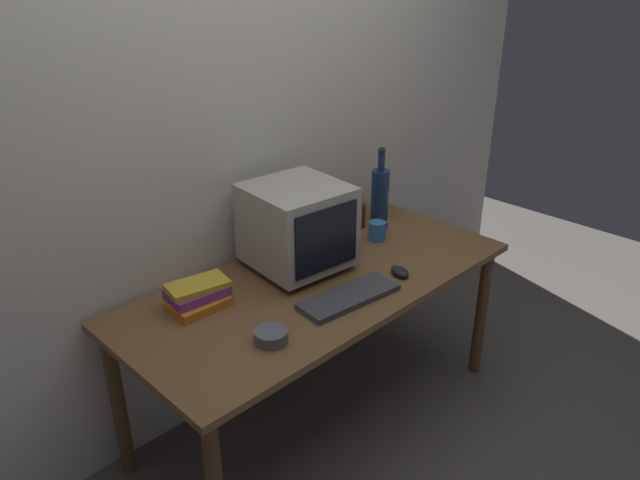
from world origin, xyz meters
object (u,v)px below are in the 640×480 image
(book_stack, at_px, (198,295))
(mug, at_px, (377,231))
(bottle_tall, at_px, (380,192))
(computer_mouse, at_px, (400,271))
(bottle_short, at_px, (360,214))
(crt_monitor, at_px, (297,226))
(keyboard, at_px, (349,297))
(cd_spindle, at_px, (271,336))

(book_stack, distance_m, mug, 0.95)
(bottle_tall, bearing_deg, computer_mouse, -131.50)
(bottle_tall, bearing_deg, bottle_short, 179.52)
(book_stack, bearing_deg, mug, -5.70)
(crt_monitor, distance_m, mug, 0.48)
(crt_monitor, height_order, keyboard, crt_monitor)
(keyboard, bearing_deg, bottle_tall, 38.19)
(mug, height_order, cd_spindle, mug)
(bottle_short, distance_m, book_stack, 1.00)
(computer_mouse, xyz_separation_m, book_stack, (-0.74, 0.39, 0.03))
(bottle_short, bearing_deg, bottle_tall, -0.48)
(mug, bearing_deg, bottle_short, 72.52)
(computer_mouse, distance_m, book_stack, 0.84)
(crt_monitor, bearing_deg, bottle_tall, 8.18)
(computer_mouse, distance_m, mug, 0.36)
(keyboard, height_order, cd_spindle, cd_spindle)
(computer_mouse, height_order, book_stack, book_stack)
(bottle_short, bearing_deg, cd_spindle, -155.30)
(book_stack, bearing_deg, bottle_short, 3.55)
(mug, bearing_deg, computer_mouse, -124.54)
(mug, bearing_deg, crt_monitor, 172.35)
(computer_mouse, relative_size, cd_spindle, 0.83)
(book_stack, xyz_separation_m, mug, (0.94, -0.09, -0.00))
(keyboard, relative_size, computer_mouse, 4.20)
(bottle_short, relative_size, book_stack, 0.73)
(bottle_tall, relative_size, bottle_short, 2.10)
(computer_mouse, height_order, mug, mug)
(mug, distance_m, cd_spindle, 0.94)
(book_stack, height_order, cd_spindle, book_stack)
(cd_spindle, bearing_deg, crt_monitor, 37.55)
(computer_mouse, height_order, bottle_tall, bottle_tall)
(crt_monitor, xyz_separation_m, bottle_tall, (0.65, 0.09, -0.05))
(computer_mouse, bearing_deg, keyboard, -167.08)
(bottle_short, bearing_deg, book_stack, -176.45)
(book_stack, relative_size, cd_spindle, 2.06)
(computer_mouse, height_order, bottle_short, bottle_short)
(bottle_short, xyz_separation_m, book_stack, (-0.99, -0.06, -0.02))
(cd_spindle, bearing_deg, keyboard, 0.17)
(computer_mouse, bearing_deg, crt_monitor, 141.27)
(bottle_tall, distance_m, mug, 0.27)
(bottle_short, relative_size, cd_spindle, 1.50)
(computer_mouse, relative_size, book_stack, 0.40)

